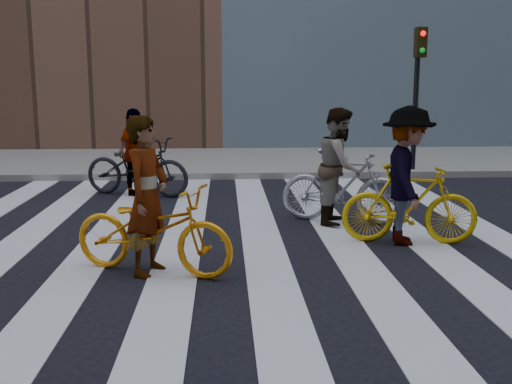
{
  "coord_description": "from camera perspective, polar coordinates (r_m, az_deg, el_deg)",
  "views": [
    {
      "loc": [
        0.04,
        -8.13,
        2.17
      ],
      "look_at": [
        0.49,
        0.3,
        0.6
      ],
      "focal_mm": 42.0,
      "sensor_mm": 36.0,
      "label": 1
    }
  ],
  "objects": [
    {
      "name": "ground",
      "position": [
        8.41,
        -3.24,
        -4.4
      ],
      "size": [
        100.0,
        100.0,
        0.0
      ],
      "primitive_type": "plane",
      "color": "black",
      "rests_on": "ground"
    },
    {
      "name": "bike_dark_rear",
      "position": [
        11.62,
        -11.28,
        2.38
      ],
      "size": [
        2.25,
        1.42,
        1.11
      ],
      "primitive_type": "imported",
      "rotation": [
        0.0,
        0.0,
        1.22
      ],
      "color": "black",
      "rests_on": "ground"
    },
    {
      "name": "rider_right",
      "position": [
        8.19,
        14.19,
        1.49
      ],
      "size": [
        0.88,
        1.3,
        1.85
      ],
      "primitive_type": "imported",
      "rotation": [
        0.0,
        0.0,
        1.4
      ],
      "color": "slate",
      "rests_on": "ground"
    },
    {
      "name": "sidewalk_far",
      "position": [
        15.77,
        -3.19,
        2.91
      ],
      "size": [
        100.0,
        5.0,
        0.15
      ],
      "primitive_type": "cube",
      "color": "gray",
      "rests_on": "ground"
    },
    {
      "name": "rider_left",
      "position": [
        6.8,
        -10.33,
        -0.38
      ],
      "size": [
        0.64,
        0.77,
        1.8
      ],
      "primitive_type": "imported",
      "rotation": [
        0.0,
        0.0,
        1.19
      ],
      "color": "slate",
      "rests_on": "ground"
    },
    {
      "name": "bike_yellow_left",
      "position": [
        6.88,
        -9.81,
        -3.54
      ],
      "size": [
        2.06,
        1.35,
        1.02
      ],
      "primitive_type": "imported",
      "rotation": [
        0.0,
        0.0,
        1.19
      ],
      "color": "orange",
      "rests_on": "ground"
    },
    {
      "name": "bike_silver_mid",
      "position": [
        9.28,
        8.24,
        0.54
      ],
      "size": [
        1.97,
        1.17,
        1.14
      ],
      "primitive_type": "imported",
      "rotation": [
        0.0,
        0.0,
        1.21
      ],
      "color": "#A5A6AE",
      "rests_on": "ground"
    },
    {
      "name": "traffic_signal",
      "position": [
        14.14,
        15.17,
        10.65
      ],
      "size": [
        0.22,
        0.42,
        3.33
      ],
      "color": "black",
      "rests_on": "ground"
    },
    {
      "name": "zebra_crosswalk",
      "position": [
        8.41,
        -3.24,
        -4.36
      ],
      "size": [
        8.25,
        10.0,
        0.01
      ],
      "color": "silver",
      "rests_on": "ground"
    },
    {
      "name": "rider_mid",
      "position": [
        9.22,
        7.98,
        2.46
      ],
      "size": [
        0.93,
        1.04,
        1.77
      ],
      "primitive_type": "imported",
      "rotation": [
        0.0,
        0.0,
        1.21
      ],
      "color": "slate",
      "rests_on": "ground"
    },
    {
      "name": "bike_yellow_right",
      "position": [
        8.27,
        14.4,
        -1.14
      ],
      "size": [
        1.85,
        0.81,
        1.08
      ],
      "primitive_type": "imported",
      "rotation": [
        0.0,
        0.0,
        1.4
      ],
      "color": "gold",
      "rests_on": "ground"
    },
    {
      "name": "rider_rear",
      "position": [
        11.59,
        -11.57,
        3.71
      ],
      "size": [
        0.71,
        1.05,
        1.66
      ],
      "primitive_type": "imported",
      "rotation": [
        0.0,
        0.0,
        1.22
      ],
      "color": "slate",
      "rests_on": "ground"
    }
  ]
}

